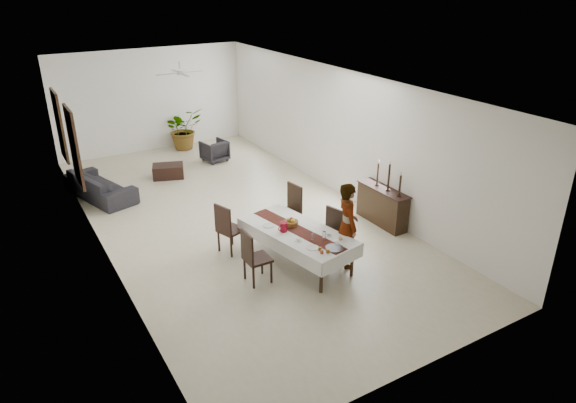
{
  "coord_description": "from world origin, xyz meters",
  "views": [
    {
      "loc": [
        -4.48,
        -10.05,
        5.28
      ],
      "look_at": [
        0.35,
        -1.9,
        1.05
      ],
      "focal_mm": 32.0,
      "sensor_mm": 36.0,
      "label": 1
    }
  ],
  "objects_px": {
    "dining_table_top": "(297,232)",
    "woman": "(347,225)",
    "sofa": "(100,185)",
    "sideboard_body": "(382,206)",
    "red_pitcher": "(284,227)"
  },
  "relations": [
    {
      "from": "dining_table_top",
      "to": "woman",
      "type": "relative_size",
      "value": 1.31
    },
    {
      "from": "dining_table_top",
      "to": "sofa",
      "type": "height_order",
      "value": "dining_table_top"
    },
    {
      "from": "sideboard_body",
      "to": "sofa",
      "type": "distance_m",
      "value": 7.11
    },
    {
      "from": "red_pitcher",
      "to": "sofa",
      "type": "relative_size",
      "value": 0.08
    },
    {
      "from": "dining_table_top",
      "to": "red_pitcher",
      "type": "bearing_deg",
      "value": 149.04
    },
    {
      "from": "red_pitcher",
      "to": "sideboard_body",
      "type": "distance_m",
      "value": 2.89
    },
    {
      "from": "woman",
      "to": "sofa",
      "type": "relative_size",
      "value": 0.77
    },
    {
      "from": "woman",
      "to": "sideboard_body",
      "type": "bearing_deg",
      "value": -43.22
    },
    {
      "from": "dining_table_top",
      "to": "sideboard_body",
      "type": "distance_m",
      "value": 2.64
    },
    {
      "from": "woman",
      "to": "sideboard_body",
      "type": "relative_size",
      "value": 1.25
    },
    {
      "from": "red_pitcher",
      "to": "sideboard_body",
      "type": "height_order",
      "value": "red_pitcher"
    },
    {
      "from": "red_pitcher",
      "to": "sideboard_body",
      "type": "xyz_separation_m",
      "value": [
        2.84,
        0.41,
        -0.39
      ]
    },
    {
      "from": "red_pitcher",
      "to": "sofa",
      "type": "height_order",
      "value": "red_pitcher"
    },
    {
      "from": "dining_table_top",
      "to": "sofa",
      "type": "xyz_separation_m",
      "value": [
        -2.63,
        5.33,
        -0.35
      ]
    },
    {
      "from": "dining_table_top",
      "to": "woman",
      "type": "xyz_separation_m",
      "value": [
        0.78,
        -0.55,
        0.18
      ]
    }
  ]
}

